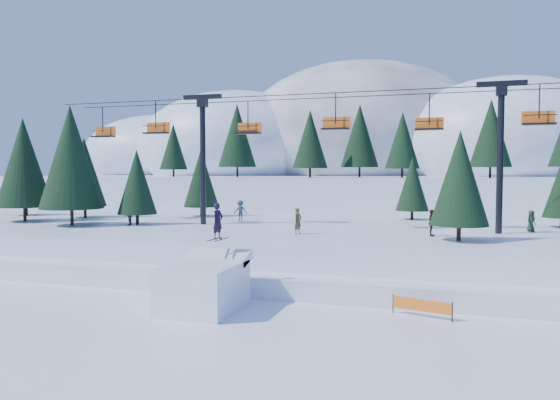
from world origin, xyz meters
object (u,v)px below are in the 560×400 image
(chairlift, at_px, (325,136))
(banner_far, at_px, (443,297))
(jump_kicker, at_px, (204,284))
(banner_near, at_px, (422,306))

(chairlift, bearing_deg, banner_far, -54.17)
(jump_kicker, distance_m, chairlift, 17.91)
(jump_kicker, distance_m, banner_near, 10.33)
(banner_near, xyz_separation_m, banner_far, (0.93, 2.01, 0.00))
(chairlift, xyz_separation_m, banner_near, (7.76, -14.05, -8.78))
(banner_near, bearing_deg, jump_kicker, -170.16)
(jump_kicker, relative_size, banner_near, 1.87)
(chairlift, relative_size, banner_near, 16.79)
(jump_kicker, bearing_deg, chairlift, 81.38)
(chairlift, distance_m, banner_far, 17.24)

